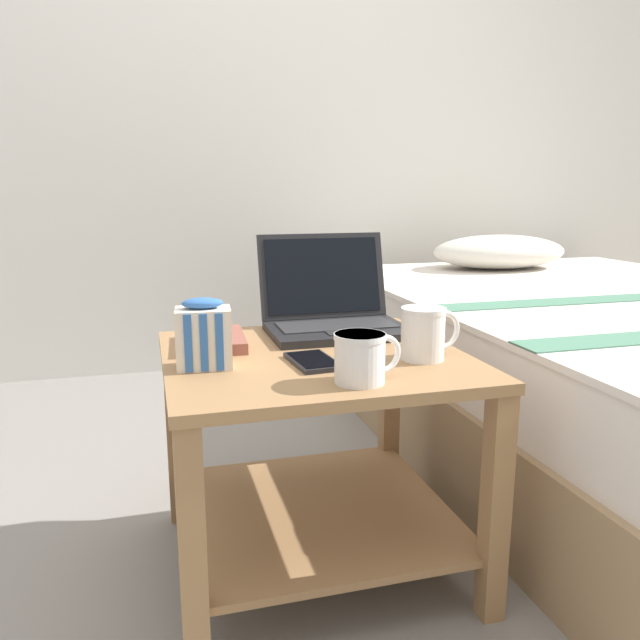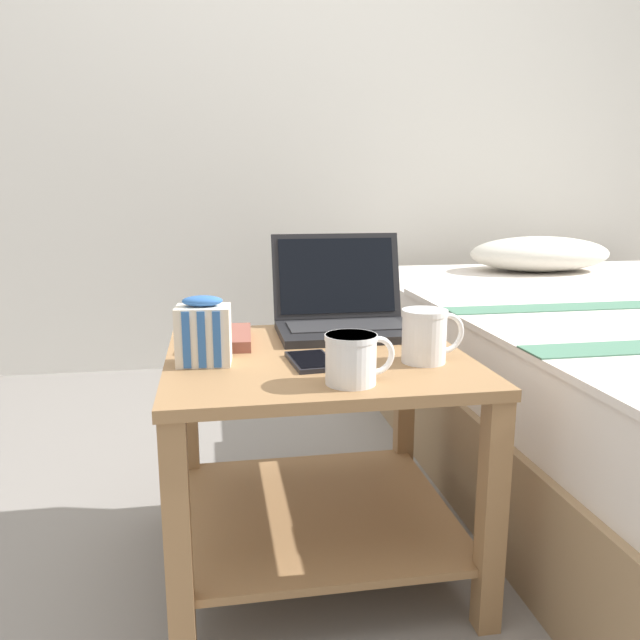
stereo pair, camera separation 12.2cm
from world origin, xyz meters
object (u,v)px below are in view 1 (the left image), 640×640
bed (607,364)px  mug_front_left (424,331)px  snack_bag (204,336)px  cell_phone (313,361)px  mug_front_right (361,355)px  laptop (333,312)px  closed_book (214,340)px

bed → mug_front_left: bearing=-149.6°
snack_bag → cell_phone: snack_bag is taller
snack_bag → mug_front_right: bearing=-33.6°
bed → cell_phone: 1.26m
bed → mug_front_right: bearing=-149.2°
mug_front_left → cell_phone: bearing=173.4°
laptop → mug_front_left: bearing=-70.8°
bed → mug_front_left: bed is taller
bed → mug_front_right: bed is taller
mug_front_left → mug_front_right: (-0.17, -0.11, -0.01)m
mug_front_left → laptop: bearing=109.2°
bed → mug_front_right: (-1.08, -0.64, 0.28)m
snack_bag → closed_book: bearing=78.0°
laptop → closed_book: size_ratio=1.62×
laptop → cell_phone: (-0.12, -0.26, -0.04)m
laptop → snack_bag: bearing=-144.5°
laptop → cell_phone: size_ratio=2.22×
bed → laptop: (-1.01, -0.24, 0.27)m
closed_book → mug_front_right: bearing=-56.2°
laptop → snack_bag: size_ratio=2.38×
bed → snack_bag: bearing=-160.4°
mug_front_left → mug_front_right: bearing=-147.1°
cell_phone → bed: bearing=24.2°
mug_front_right → closed_book: size_ratio=0.66×
mug_front_left → snack_bag: bearing=172.1°
bed → laptop: bearing=-166.5°
mug_front_left → mug_front_right: size_ratio=1.03×
bed → mug_front_left: (-0.91, -0.53, 0.29)m
mug_front_right → snack_bag: size_ratio=0.97×
cell_phone → mug_front_right: bearing=-69.5°
mug_front_right → snack_bag: bearing=146.4°
bed → closed_book: size_ratio=9.88×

